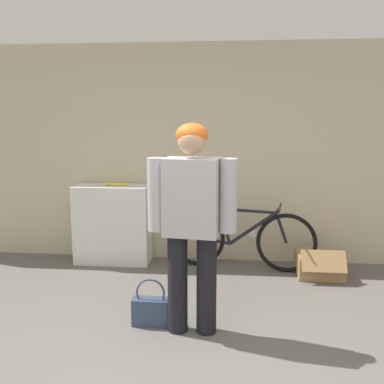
{
  "coord_description": "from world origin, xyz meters",
  "views": [
    {
      "loc": [
        0.34,
        -2.44,
        1.77
      ],
      "look_at": [
        0.0,
        1.01,
        1.17
      ],
      "focal_mm": 42.0,
      "sensor_mm": 36.0,
      "label": 1
    }
  ],
  "objects_px": {
    "person": "(192,214)",
    "banana": "(116,184)",
    "cardboard_box": "(319,264)",
    "bicycle": "(240,238)",
    "handbag": "(151,310)"
  },
  "relations": [
    {
      "from": "person",
      "to": "banana",
      "type": "height_order",
      "value": "person"
    },
    {
      "from": "person",
      "to": "cardboard_box",
      "type": "height_order",
      "value": "person"
    },
    {
      "from": "banana",
      "to": "bicycle",
      "type": "bearing_deg",
      "value": -3.21
    },
    {
      "from": "bicycle",
      "to": "banana",
      "type": "distance_m",
      "value": 1.59
    },
    {
      "from": "banana",
      "to": "cardboard_box",
      "type": "xyz_separation_m",
      "value": [
        2.35,
        -0.22,
        -0.83
      ]
    },
    {
      "from": "bicycle",
      "to": "handbag",
      "type": "distance_m",
      "value": 1.7
    },
    {
      "from": "person",
      "to": "handbag",
      "type": "relative_size",
      "value": 4.16
    },
    {
      "from": "cardboard_box",
      "to": "handbag",
      "type": "bearing_deg",
      "value": -140.26
    },
    {
      "from": "person",
      "to": "cardboard_box",
      "type": "xyz_separation_m",
      "value": [
        1.28,
        1.44,
        -0.87
      ]
    },
    {
      "from": "person",
      "to": "cardboard_box",
      "type": "distance_m",
      "value": 2.12
    },
    {
      "from": "handbag",
      "to": "cardboard_box",
      "type": "relative_size",
      "value": 0.76
    },
    {
      "from": "cardboard_box",
      "to": "bicycle",
      "type": "bearing_deg",
      "value": 171.03
    },
    {
      "from": "person",
      "to": "handbag",
      "type": "bearing_deg",
      "value": 174.89
    },
    {
      "from": "bicycle",
      "to": "cardboard_box",
      "type": "relative_size",
      "value": 3.19
    },
    {
      "from": "handbag",
      "to": "cardboard_box",
      "type": "height_order",
      "value": "handbag"
    }
  ]
}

